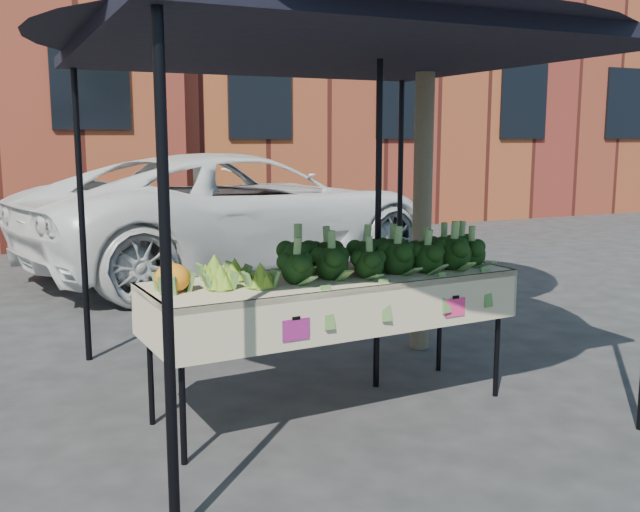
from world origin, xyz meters
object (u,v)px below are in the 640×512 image
(table, at_px, (333,344))
(vehicle, at_px, (236,54))
(street_tree, at_px, (425,73))
(canopy, at_px, (328,198))

(table, xyz_separation_m, vehicle, (1.06, 5.06, 2.39))
(street_tree, bearing_deg, vehicle, 93.41)
(table, xyz_separation_m, street_tree, (1.30, 0.98, 1.84))
(canopy, xyz_separation_m, street_tree, (1.17, 0.63, 0.92))
(table, distance_m, street_tree, 2.46)
(street_tree, bearing_deg, table, -143.00)
(canopy, bearing_deg, vehicle, 78.87)
(canopy, height_order, vehicle, vehicle)
(table, relative_size, canopy, 0.77)
(vehicle, height_order, street_tree, vehicle)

